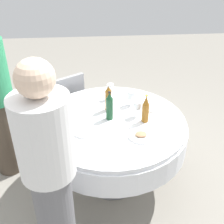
{
  "coord_description": "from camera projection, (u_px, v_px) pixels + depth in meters",
  "views": [
    {
      "loc": [
        0.18,
        2.18,
        2.17
      ],
      "look_at": [
        0.0,
        0.0,
        0.82
      ],
      "focal_mm": 46.11,
      "sensor_mm": 36.0,
      "label": 1
    }
  ],
  "objects": [
    {
      "name": "bottle_dark_green_near",
      "position": [
        110.0,
        106.0,
        2.56
      ],
      "size": [
        0.06,
        0.06,
        0.28
      ],
      "color": "#194728",
      "rests_on": "dining_table"
    },
    {
      "name": "wine_glass_west",
      "position": [
        131.0,
        96.0,
        2.79
      ],
      "size": [
        0.08,
        0.08,
        0.15
      ],
      "color": "white",
      "rests_on": "dining_table"
    },
    {
      "name": "wine_glass_north",
      "position": [
        137.0,
        106.0,
        2.6
      ],
      "size": [
        0.07,
        0.07,
        0.15
      ],
      "color": "white",
      "rests_on": "dining_table"
    },
    {
      "name": "plate_mid",
      "position": [
        141.0,
        136.0,
        2.38
      ],
      "size": [
        0.21,
        0.21,
        0.04
      ],
      "color": "white",
      "rests_on": "dining_table"
    },
    {
      "name": "bottle_amber_right",
      "position": [
        108.0,
        98.0,
        2.7
      ],
      "size": [
        0.06,
        0.06,
        0.26
      ],
      "color": "#8C5619",
      "rests_on": "dining_table"
    },
    {
      "name": "plate_inner",
      "position": [
        74.0,
        110.0,
        2.74
      ],
      "size": [
        0.2,
        0.2,
        0.02
      ],
      "color": "white",
      "rests_on": "dining_table"
    },
    {
      "name": "plate_rear",
      "position": [
        153.0,
        107.0,
        2.79
      ],
      "size": [
        0.2,
        0.2,
        0.02
      ],
      "color": "white",
      "rests_on": "dining_table"
    },
    {
      "name": "fork_south",
      "position": [
        114.0,
        147.0,
        2.27
      ],
      "size": [
        0.18,
        0.03,
        0.0
      ],
      "primitive_type": "cube",
      "rotation": [
        0.0,
        0.0,
        3.05
      ],
      "color": "silver",
      "rests_on": "dining_table"
    },
    {
      "name": "chair_west",
      "position": [
        65.0,
        102.0,
        3.33
      ],
      "size": [
        0.55,
        0.55,
        0.87
      ],
      "rotation": [
        0.0,
        0.0,
        3.71
      ],
      "color": "#99999E",
      "rests_on": "ground_plane"
    },
    {
      "name": "bottle_amber_south",
      "position": [
        146.0,
        109.0,
        2.53
      ],
      "size": [
        0.06,
        0.06,
        0.27
      ],
      "color": "#8C5619",
      "rests_on": "dining_table"
    },
    {
      "name": "wine_glass_east",
      "position": [
        111.0,
        88.0,
        2.9
      ],
      "size": [
        0.06,
        0.06,
        0.16
      ],
      "color": "white",
      "rests_on": "dining_table"
    },
    {
      "name": "spoon_near",
      "position": [
        167.0,
        121.0,
        2.59
      ],
      "size": [
        0.05,
        0.18,
        0.0
      ],
      "primitive_type": "cube",
      "rotation": [
        0.0,
        0.0,
        1.39
      ],
      "color": "silver",
      "rests_on": "dining_table"
    },
    {
      "name": "person_near",
      "position": [
        50.0,
        177.0,
        1.8
      ],
      "size": [
        0.34,
        0.34,
        1.66
      ],
      "rotation": [
        0.0,
        0.0,
        -0.51
      ],
      "color": "slate",
      "rests_on": "ground_plane"
    },
    {
      "name": "dining_table",
      "position": [
        112.0,
        133.0,
        2.69
      ],
      "size": [
        1.37,
        1.37,
        0.74
      ],
      "color": "white",
      "rests_on": "ground_plane"
    },
    {
      "name": "ground_plane",
      "position": [
        112.0,
        179.0,
        3.0
      ],
      "size": [
        10.0,
        10.0,
        0.0
      ],
      "primitive_type": "plane",
      "color": "gray"
    },
    {
      "name": "plate_far",
      "position": [
        84.0,
        131.0,
        2.45
      ],
      "size": [
        0.2,
        0.2,
        0.02
      ],
      "color": "white",
      "rests_on": "dining_table"
    }
  ]
}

